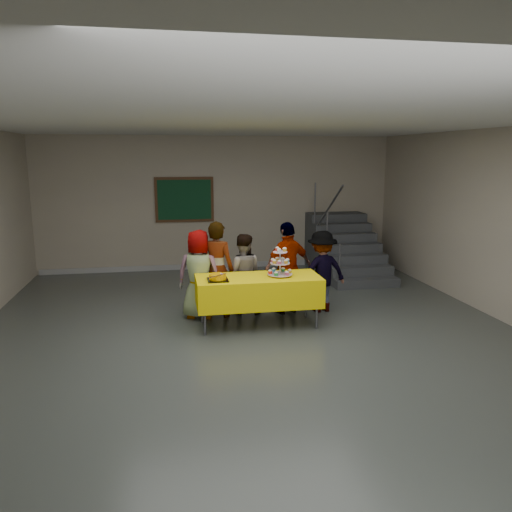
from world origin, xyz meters
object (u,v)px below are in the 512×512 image
(schoolchild_b, at_px, (217,269))
(noticeboard, at_px, (184,200))
(cupcake_stand, at_px, (280,265))
(bake_table, at_px, (258,290))
(schoolchild_e, at_px, (322,271))
(schoolchild_a, at_px, (199,274))
(schoolchild_c, at_px, (243,274))
(schoolchild_d, at_px, (288,268))
(staircase, at_px, (343,250))
(bear_cake, at_px, (218,277))

(schoolchild_b, height_order, noticeboard, noticeboard)
(schoolchild_b, bearing_deg, cupcake_stand, 171.49)
(bake_table, distance_m, schoolchild_e, 1.29)
(schoolchild_a, xyz_separation_m, schoolchild_c, (0.72, 0.12, -0.05))
(cupcake_stand, bearing_deg, schoolchild_d, 64.99)
(noticeboard, bearing_deg, schoolchild_e, -59.10)
(schoolchild_a, bearing_deg, schoolchild_b, -158.59)
(schoolchild_b, distance_m, staircase, 4.08)
(schoolchild_b, distance_m, schoolchild_c, 0.46)
(bake_table, height_order, schoolchild_e, schoolchild_e)
(bear_cake, xyz_separation_m, schoolchild_e, (1.80, 0.66, -0.15))
(schoolchild_e, xyz_separation_m, staircase, (1.35, 2.68, -0.19))
(staircase, bearing_deg, schoolchild_c, -136.22)
(schoolchild_c, bearing_deg, schoolchild_a, 19.74)
(schoolchild_b, xyz_separation_m, noticeboard, (-0.36, 3.48, 0.82))
(bake_table, xyz_separation_m, schoolchild_b, (-0.57, 0.57, 0.22))
(schoolchild_d, relative_size, staircase, 0.63)
(schoolchild_b, xyz_separation_m, schoolchild_c, (0.43, 0.10, -0.12))
(cupcake_stand, height_order, schoolchild_a, schoolchild_a)
(schoolchild_b, bearing_deg, bear_cake, 109.63)
(cupcake_stand, relative_size, noticeboard, 0.34)
(schoolchild_a, distance_m, schoolchild_d, 1.46)
(bear_cake, bearing_deg, schoolchild_e, 20.13)
(bear_cake, relative_size, noticeboard, 0.28)
(schoolchild_a, distance_m, schoolchild_c, 0.74)
(bake_table, height_order, noticeboard, noticeboard)
(bake_table, bearing_deg, schoolchild_e, 24.78)
(schoolchild_a, bearing_deg, cupcake_stand, 171.83)
(schoolchild_b, relative_size, noticeboard, 1.20)
(bake_table, bearing_deg, cupcake_stand, -1.46)
(bake_table, bearing_deg, schoolchild_a, 147.50)
(bear_cake, height_order, schoolchild_e, schoolchild_e)
(schoolchild_b, bearing_deg, schoolchild_a, 28.70)
(bear_cake, bearing_deg, schoolchild_a, 109.29)
(cupcake_stand, relative_size, schoolchild_a, 0.31)
(schoolchild_e, xyz_separation_m, noticeboard, (-2.10, 3.51, 0.92))
(cupcake_stand, distance_m, bear_cake, 0.97)
(bake_table, bearing_deg, schoolchild_c, 101.66)
(bear_cake, relative_size, schoolchild_a, 0.25)
(schoolchild_b, height_order, schoolchild_c, schoolchild_b)
(schoolchild_d, distance_m, noticeboard, 3.91)
(schoolchild_a, xyz_separation_m, noticeboard, (-0.07, 3.50, 0.89))
(bear_cake, height_order, schoolchild_a, schoolchild_a)
(cupcake_stand, height_order, schoolchild_d, schoolchild_d)
(bear_cake, relative_size, schoolchild_b, 0.23)
(schoolchild_a, height_order, schoolchild_c, schoolchild_a)
(bake_table, relative_size, schoolchild_e, 1.38)
(bake_table, height_order, cupcake_stand, cupcake_stand)
(schoolchild_d, bearing_deg, noticeboard, -87.27)
(schoolchild_b, relative_size, schoolchild_d, 1.03)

